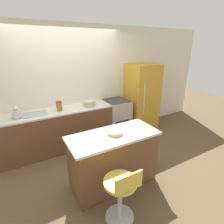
% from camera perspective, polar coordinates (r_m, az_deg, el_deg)
% --- Properties ---
extents(ground_plane, '(14.00, 14.00, 0.00)m').
position_cam_1_polar(ground_plane, '(3.97, -10.32, -12.33)').
color(ground_plane, brown).
extents(wall_back, '(8.00, 0.06, 2.60)m').
position_cam_1_polar(wall_back, '(4.05, -14.64, 8.08)').
color(wall_back, silver).
rests_on(wall_back, ground_plane).
extents(back_counter, '(2.31, 0.60, 0.90)m').
position_cam_1_polar(back_counter, '(3.95, -17.07, -5.67)').
color(back_counter, brown).
rests_on(back_counter, ground_plane).
extents(kitchen_island, '(1.39, 0.61, 0.89)m').
position_cam_1_polar(kitchen_island, '(2.89, 0.48, -15.16)').
color(kitchen_island, brown).
rests_on(kitchen_island, ground_plane).
extents(oven_range, '(0.57, 0.61, 0.90)m').
position_cam_1_polar(oven_range, '(4.42, 1.43, -1.75)').
color(oven_range, '#B7B2A8').
rests_on(oven_range, ground_plane).
extents(refrigerator, '(0.74, 0.68, 1.73)m').
position_cam_1_polar(refrigerator, '(4.68, 9.62, 4.60)').
color(refrigerator, gold).
rests_on(refrigerator, ground_plane).
extents(stool_chair, '(0.42, 0.42, 0.83)m').
position_cam_1_polar(stool_chair, '(2.39, 2.97, -25.09)').
color(stool_chair, '#B7B7BC').
rests_on(stool_chair, ground_plane).
extents(kettle, '(0.17, 0.17, 0.22)m').
position_cam_1_polar(kettle, '(3.65, -28.73, -0.31)').
color(kettle, silver).
rests_on(kettle, back_counter).
extents(mixing_bowl, '(0.27, 0.27, 0.11)m').
position_cam_1_polar(mixing_bowl, '(3.91, -7.43, 2.91)').
color(mixing_bowl, '#C1B28E').
rests_on(mixing_bowl, back_counter).
extents(canister_jar, '(0.12, 0.12, 0.19)m').
position_cam_1_polar(canister_jar, '(3.72, -16.84, 1.94)').
color(canister_jar, '#9E6623').
rests_on(canister_jar, back_counter).
extents(fruit_bowl, '(0.24, 0.24, 0.05)m').
position_cam_1_polar(fruit_bowl, '(2.66, 0.93, -6.56)').
color(fruit_bowl, beige).
rests_on(fruit_bowl, kitchen_island).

